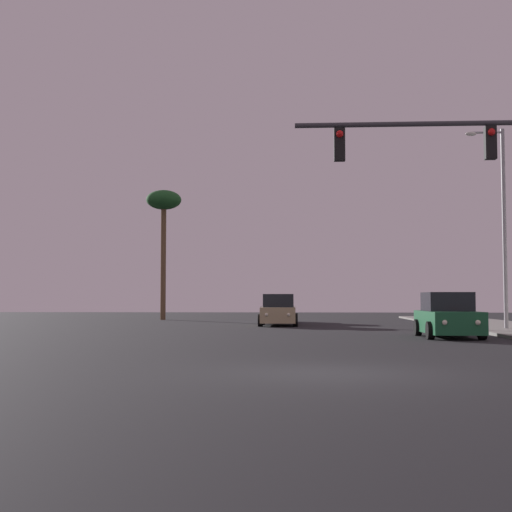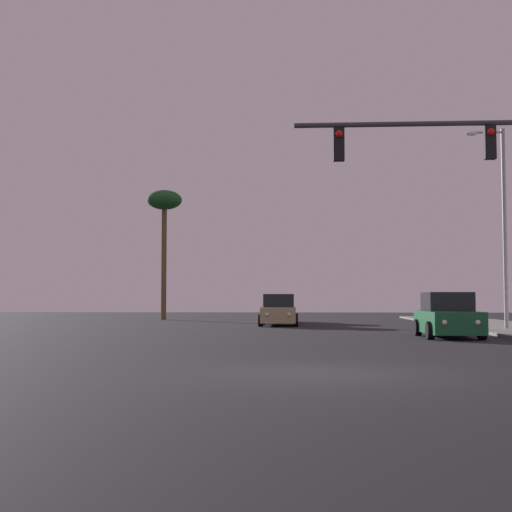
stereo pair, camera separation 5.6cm
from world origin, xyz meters
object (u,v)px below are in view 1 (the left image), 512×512
object	(u,v)px
car_tan	(279,311)
street_lamp	(501,217)
traffic_light_mast	(508,175)
car_green	(448,317)
palm_tree_far	(164,207)
car_white	(278,310)

from	to	relation	value
car_tan	street_lamp	world-z (taller)	street_lamp
street_lamp	car_tan	bearing A→B (deg)	151.09
traffic_light_mast	car_green	bearing A→B (deg)	90.89
car_green	traffic_light_mast	xyz separation A→B (m)	(0.11, -7.40, 4.01)
palm_tree_far	car_white	bearing A→B (deg)	-31.84
car_tan	palm_tree_far	distance (m)	14.60
car_tan	traffic_light_mast	xyz separation A→B (m)	(6.69, -18.62, 4.01)
car_white	street_lamp	world-z (taller)	street_lamp
car_white	car_green	world-z (taller)	same
car_tan	traffic_light_mast	distance (m)	20.19
car_white	street_lamp	size ratio (longest dim) A/B	0.48
car_green	traffic_light_mast	world-z (taller)	traffic_light_mast
street_lamp	palm_tree_far	xyz separation A→B (m)	(-18.29, 15.58, 2.58)
traffic_light_mast	palm_tree_far	world-z (taller)	palm_tree_far
car_white	car_green	bearing A→B (deg)	114.24
car_green	street_lamp	distance (m)	7.95
palm_tree_far	car_green	bearing A→B (deg)	-55.23
car_white	street_lamp	xyz separation A→B (m)	(10.33, -10.63, 4.36)
car_tan	street_lamp	xyz separation A→B (m)	(10.18, -5.62, 4.36)
car_tan	car_white	bearing A→B (deg)	-88.34
car_white	palm_tree_far	size ratio (longest dim) A/B	0.49
traffic_light_mast	street_lamp	world-z (taller)	street_lamp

